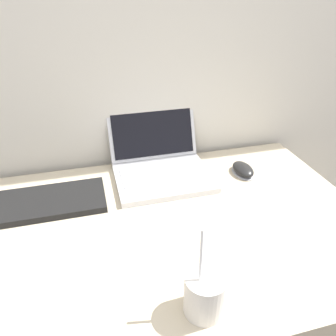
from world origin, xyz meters
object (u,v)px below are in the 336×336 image
(laptop, at_px, (159,159))
(computer_mouse, at_px, (243,170))
(external_keyboard, at_px, (33,204))
(drink_cup, at_px, (205,293))

(laptop, relative_size, computer_mouse, 3.02)
(external_keyboard, bearing_deg, computer_mouse, 1.34)
(drink_cup, bearing_deg, computer_mouse, 56.01)
(laptop, height_order, drink_cup, laptop)
(computer_mouse, xyz_separation_m, external_keyboard, (-0.68, -0.02, -0.00))
(external_keyboard, bearing_deg, laptop, 13.60)
(drink_cup, relative_size, external_keyboard, 0.48)
(laptop, height_order, external_keyboard, laptop)
(drink_cup, xyz_separation_m, external_keyboard, (-0.36, 0.45, -0.04))
(drink_cup, height_order, external_keyboard, drink_cup)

